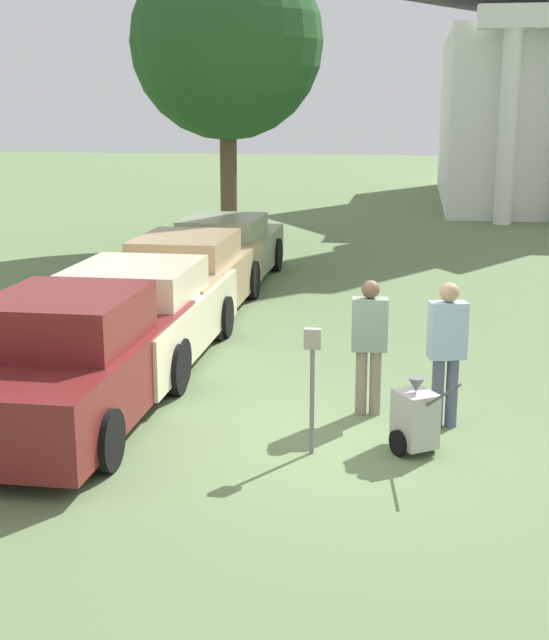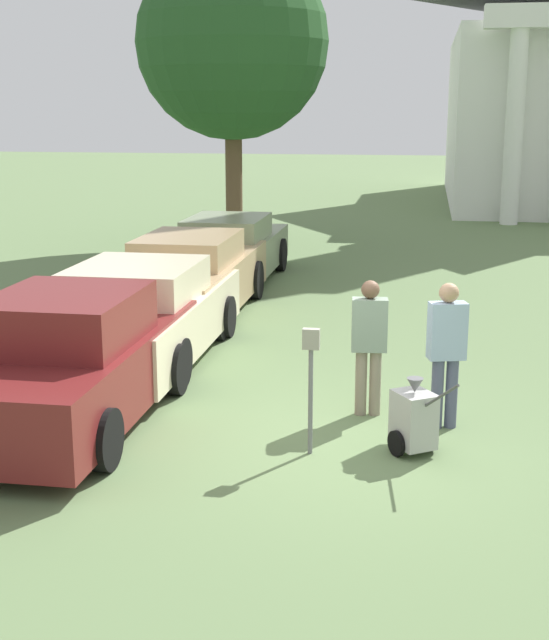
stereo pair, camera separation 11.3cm
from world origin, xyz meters
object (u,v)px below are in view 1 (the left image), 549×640
object	(u,v)px
person_supervisor	(447,346)
equipment_cart	(415,419)
parked_car_sage	(225,251)
person_worker	(369,339)
parked_car_tan	(188,278)
parked_car_maroon	(73,362)
parking_meter	(312,367)
parked_car_cream	(140,315)

from	to	relation	value
person_supervisor	equipment_cart	size ratio (longest dim) A/B	1.72
parked_car_sage	person_worker	world-z (taller)	person_worker
parked_car_tan	person_worker	xyz separation A→B (m)	(3.43, -4.72, 0.25)
parked_car_maroon	equipment_cart	bearing A→B (deg)	-5.79
person_supervisor	parking_meter	bearing A→B (deg)	21.10
parking_meter	person_worker	bearing A→B (deg)	68.65
parked_car_sage	parked_car_maroon	bearing A→B (deg)	-90.02
parked_car_maroon	parked_car_sage	xyz separation A→B (m)	(-0.00, 8.58, -0.04)
parked_car_sage	person_supervisor	world-z (taller)	person_supervisor
parked_car_maroon	parked_car_tan	xyz separation A→B (m)	(-0.00, 5.48, -0.03)
person_worker	equipment_cart	world-z (taller)	person_worker
parked_car_sage	person_supervisor	distance (m)	9.21
parked_car_maroon	parked_car_sage	size ratio (longest dim) A/B	0.94
parked_car_sage	person_worker	size ratio (longest dim) A/B	2.96
parked_car_sage	equipment_cart	size ratio (longest dim) A/B	4.92
parked_car_maroon	person_supervisor	bearing A→B (deg)	6.01
parked_car_maroon	parking_meter	xyz separation A→B (m)	(2.90, -0.60, 0.25)
parked_car_maroon	person_worker	bearing A→B (deg)	12.44
parked_car_maroon	equipment_cart	size ratio (longest dim) A/B	4.61
parked_car_tan	person_worker	world-z (taller)	person_worker
parked_car_cream	parked_car_sage	size ratio (longest dim) A/B	0.98
parked_car_cream	person_worker	world-z (taller)	person_worker
person_worker	parked_car_cream	bearing A→B (deg)	-33.84
parked_car_maroon	person_worker	size ratio (longest dim) A/B	2.77
equipment_cart	person_worker	bearing A→B (deg)	82.09
parked_car_maroon	person_supervisor	size ratio (longest dim) A/B	2.68
parking_meter	person_worker	xyz separation A→B (m)	(0.53, 1.35, -0.02)
parked_car_maroon	parked_car_sage	world-z (taller)	parked_car_maroon
person_supervisor	parked_car_cream	bearing A→B (deg)	-41.60
parked_car_tan	equipment_cart	distance (m)	7.12
person_worker	person_supervisor	world-z (taller)	person_supervisor
parked_car_cream	person_worker	size ratio (longest dim) A/B	2.91
parked_car_sage	person_supervisor	bearing A→B (deg)	-61.94
person_worker	person_supervisor	xyz separation A→B (m)	(0.90, -0.30, 0.04)
parked_car_maroon	person_worker	world-z (taller)	person_worker
person_worker	parking_meter	bearing A→B (deg)	63.04
person_supervisor	parked_car_maroon	bearing A→B (deg)	-9.26
parked_car_tan	parked_car_sage	distance (m)	3.10
parked_car_tan	parked_car_maroon	bearing A→B (deg)	-90.02
parked_car_sage	equipment_cart	distance (m)	9.83
parked_car_sage	equipment_cart	world-z (taller)	parked_car_sage
parked_car_cream	parked_car_maroon	bearing A→B (deg)	-90.02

